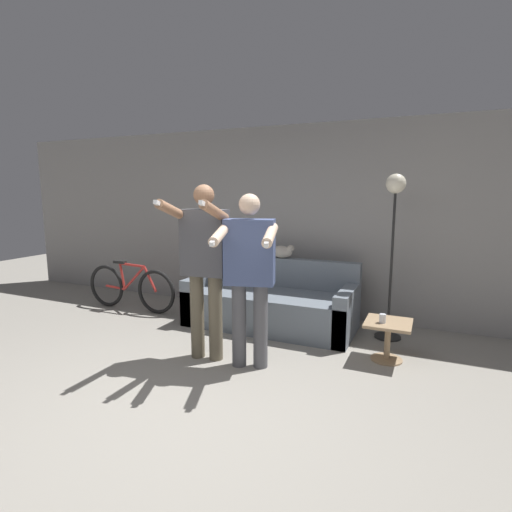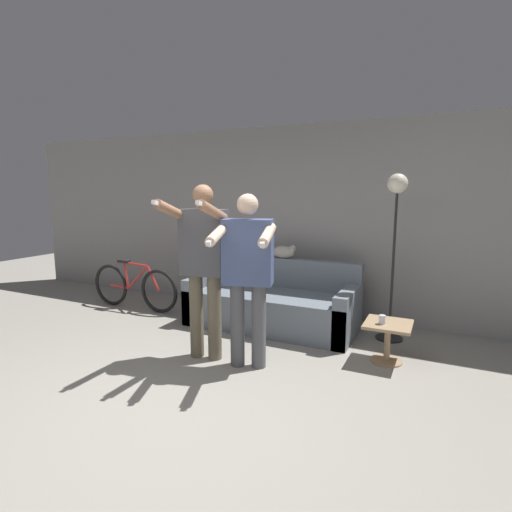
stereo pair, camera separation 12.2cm
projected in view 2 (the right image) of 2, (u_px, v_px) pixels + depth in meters
ground_plane at (179, 405)px, 3.23m from camera, size 16.00×16.00×0.00m
wall_back at (298, 221)px, 5.52m from camera, size 10.00×0.05×2.60m
couch at (272, 305)px, 5.09m from camera, size 2.12×0.90×0.83m
person_left at (203, 259)px, 3.99m from camera, size 0.57×0.70×1.78m
person_right at (247, 269)px, 3.79m from camera, size 0.65×0.77×1.69m
cat at (284, 252)px, 5.29m from camera, size 0.42×0.15×0.18m
floor_lamp at (396, 215)px, 4.45m from camera, size 0.31×0.31×1.91m
side_table at (388, 334)px, 4.01m from camera, size 0.45×0.45×0.41m
cup at (382, 320)px, 3.95m from camera, size 0.06×0.06×0.09m
bicycle at (134, 287)px, 5.84m from camera, size 1.54×0.07×0.72m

